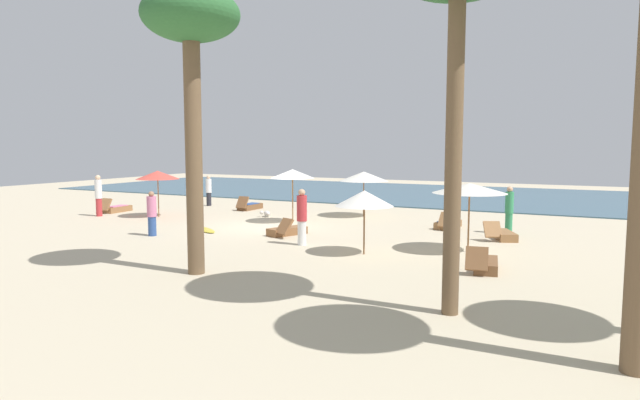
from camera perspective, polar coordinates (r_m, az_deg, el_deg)
name	(u,v)px	position (r m, az deg, el deg)	size (l,w,h in m)	color
ground_plane	(268,227)	(22.71, -5.34, -2.79)	(60.00, 60.00, 0.00)	beige
ocean_water	(402,193)	(38.09, 8.38, 0.72)	(48.00, 16.00, 0.06)	#3D6075
umbrella_0	(158,175)	(26.61, -16.31, 2.48)	(1.97, 1.97, 2.14)	olive
umbrella_1	(470,188)	(17.86, 15.09, 1.18)	(2.30, 2.30, 2.17)	brown
umbrella_2	(364,176)	(25.77, 4.52, 2.43)	(2.28, 2.28, 2.09)	brown
umbrella_3	(364,198)	(16.97, 4.57, 0.17)	(1.80, 1.80, 1.97)	brown
umbrella_4	(293,174)	(23.73, -2.83, 2.70)	(1.88, 1.88, 2.30)	olive
lounger_0	(448,224)	(22.87, 12.97, -2.41)	(0.82, 1.74, 0.71)	olive
lounger_1	(287,231)	(20.66, -3.42, -3.16)	(1.18, 1.77, 0.71)	brown
lounger_2	(116,209)	(29.28, -20.18, -0.83)	(0.70, 1.69, 0.73)	olive
lounger_3	(249,206)	(28.74, -7.26, -0.63)	(0.62, 1.66, 0.73)	brown
lounger_4	(502,235)	(20.78, 18.21, -3.40)	(1.22, 1.78, 0.69)	olive
lounger_5	(485,264)	(15.60, 16.57, -6.36)	(0.85, 1.72, 0.73)	brown
person_0	(209,190)	(30.79, -11.34, 0.98)	(0.43, 0.43, 1.66)	#26262D
person_1	(99,195)	(27.86, -21.76, 0.47)	(0.38, 0.38, 1.93)	#BF3338
person_2	(152,214)	(21.32, -16.87, -1.34)	(0.47, 0.47, 1.65)	#2D4C8C
person_3	(509,210)	(22.03, 18.83, -0.94)	(0.44, 0.44, 1.79)	#338C59
person_4	(302,217)	(18.56, -1.88, -1.71)	(0.46, 0.46, 1.89)	white
palm_0	(191,32)	(14.94, -13.10, 16.46)	(2.49, 2.49, 7.31)	brown
dog	(266,213)	(25.86, -5.53, -1.38)	(0.58, 0.58, 0.30)	silver
surfboard	(205,230)	(22.23, -11.72, -2.98)	(1.83, 1.44, 0.07)	gold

